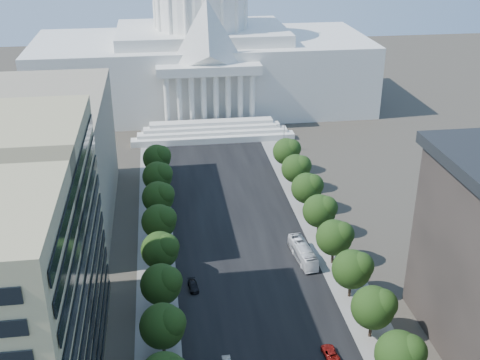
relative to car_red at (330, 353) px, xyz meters
name	(u,v)px	position (x,y,z in m)	size (l,w,h in m)	color
road_asphalt	(237,227)	(-9.67, 46.06, -0.67)	(30.00, 260.00, 0.01)	black
sidewalk_left	(156,233)	(-28.67, 46.06, -0.67)	(8.00, 260.00, 0.02)	gray
sidewalk_right	(315,222)	(9.33, 46.06, -0.67)	(8.00, 260.00, 0.02)	gray
capitol	(202,52)	(-9.67, 140.95, 19.34)	(120.00, 56.00, 73.00)	white
office_block_left_far	(24,163)	(-57.67, 56.06, 14.33)	(38.00, 52.00, 30.00)	gray
tree_l_d	(164,325)	(-27.33, 3.87, 5.78)	(7.79, 7.60, 9.97)	#33261C
tree_l_e	(163,283)	(-27.33, 15.87, 5.78)	(7.79, 7.60, 9.97)	#33261C
tree_l_f	(161,249)	(-27.33, 27.87, 5.78)	(7.79, 7.60, 9.97)	#33261C
tree_l_g	(160,221)	(-27.33, 39.87, 5.78)	(7.79, 7.60, 9.97)	#33261C
tree_l_h	(159,196)	(-27.33, 51.87, 5.78)	(7.79, 7.60, 9.97)	#33261C
tree_l_i	(159,176)	(-27.33, 63.87, 5.78)	(7.79, 7.60, 9.97)	#33261C
tree_l_j	(158,158)	(-27.33, 75.87, 5.78)	(7.79, 7.60, 9.97)	#33261C
tree_r_c	(402,354)	(8.67, -8.13, 5.78)	(7.79, 7.60, 9.97)	#33261C
tree_r_d	(375,307)	(8.67, 3.87, 5.78)	(7.79, 7.60, 9.97)	#33261C
tree_r_e	(354,268)	(8.67, 15.87, 5.78)	(7.79, 7.60, 9.97)	#33261C
tree_r_f	(336,237)	(8.67, 27.87, 5.78)	(7.79, 7.60, 9.97)	#33261C
tree_r_g	(321,210)	(8.67, 39.87, 5.78)	(7.79, 7.60, 9.97)	#33261C
tree_r_h	(308,187)	(8.67, 51.87, 5.78)	(7.79, 7.60, 9.97)	#33261C
tree_r_i	(297,168)	(8.67, 63.87, 5.78)	(7.79, 7.60, 9.97)	#33261C
tree_r_j	(288,151)	(8.67, 75.87, 5.78)	(7.79, 7.60, 9.97)	#33261C
streetlight_b	(413,360)	(10.23, -8.94, 5.15)	(2.61, 0.44, 9.00)	gray
streetlight_c	(361,270)	(10.23, 16.06, 5.15)	(2.61, 0.44, 9.00)	gray
streetlight_d	(326,210)	(10.23, 41.06, 5.15)	(2.61, 0.44, 9.00)	gray
streetlight_e	(301,166)	(10.23, 66.06, 5.15)	(2.61, 0.44, 9.00)	gray
streetlight_f	(282,134)	(10.23, 91.06, 5.15)	(2.61, 0.44, 9.00)	gray
car_red	(330,353)	(0.00, 0.00, 0.00)	(2.22, 4.82, 1.34)	maroon
car_dark_b	(193,286)	(-21.53, 22.60, -0.03)	(1.80, 4.43, 1.28)	black
city_bus	(303,252)	(2.39, 30.23, 1.05)	(2.88, 12.32, 3.43)	white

